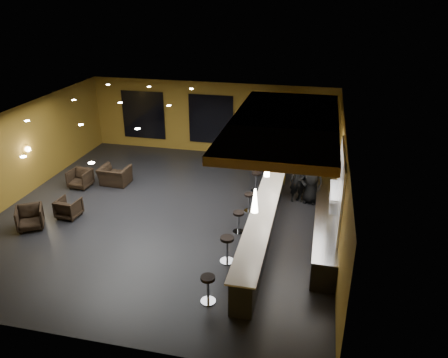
% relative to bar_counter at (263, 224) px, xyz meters
% --- Properties ---
extents(floor, '(12.00, 13.00, 0.10)m').
position_rel_bar_counter_xyz_m(floor, '(-3.65, 1.00, -0.55)').
color(floor, black).
rests_on(floor, ground).
extents(ceiling, '(12.00, 13.00, 0.10)m').
position_rel_bar_counter_xyz_m(ceiling, '(-3.65, 1.00, 3.05)').
color(ceiling, black).
extents(wall_back, '(12.00, 0.10, 3.50)m').
position_rel_bar_counter_xyz_m(wall_back, '(-3.65, 7.55, 1.25)').
color(wall_back, brown).
rests_on(wall_back, floor).
extents(wall_front, '(12.00, 0.10, 3.50)m').
position_rel_bar_counter_xyz_m(wall_front, '(-3.65, -5.55, 1.25)').
color(wall_front, brown).
rests_on(wall_front, floor).
extents(wall_left, '(0.10, 13.00, 3.50)m').
position_rel_bar_counter_xyz_m(wall_left, '(-9.70, 1.00, 1.25)').
color(wall_left, brown).
rests_on(wall_left, floor).
extents(wall_right, '(0.10, 13.00, 3.50)m').
position_rel_bar_counter_xyz_m(wall_right, '(2.40, 1.00, 1.25)').
color(wall_right, brown).
rests_on(wall_right, floor).
extents(wood_soffit, '(3.60, 8.00, 0.28)m').
position_rel_bar_counter_xyz_m(wood_soffit, '(0.35, 2.00, 2.86)').
color(wood_soffit, '#AD7332').
rests_on(wood_soffit, ceiling).
extents(window_left, '(2.20, 0.06, 2.40)m').
position_rel_bar_counter_xyz_m(window_left, '(-7.15, 7.44, 1.20)').
color(window_left, black).
rests_on(window_left, wall_back).
extents(window_center, '(2.20, 0.06, 2.40)m').
position_rel_bar_counter_xyz_m(window_center, '(-3.65, 7.44, 1.20)').
color(window_center, black).
rests_on(window_center, wall_back).
extents(window_right, '(2.20, 0.06, 2.40)m').
position_rel_bar_counter_xyz_m(window_right, '(-0.65, 7.44, 1.20)').
color(window_right, black).
rests_on(window_right, wall_back).
extents(tile_backsplash, '(0.06, 3.20, 2.40)m').
position_rel_bar_counter_xyz_m(tile_backsplash, '(2.31, 0.00, 1.50)').
color(tile_backsplash, white).
rests_on(tile_backsplash, wall_right).
extents(bar_counter, '(0.60, 8.00, 1.00)m').
position_rel_bar_counter_xyz_m(bar_counter, '(0.00, 0.00, 0.00)').
color(bar_counter, black).
rests_on(bar_counter, floor).
extents(bar_top, '(0.78, 8.10, 0.05)m').
position_rel_bar_counter_xyz_m(bar_top, '(0.00, 0.00, 0.52)').
color(bar_top, white).
rests_on(bar_top, bar_counter).
extents(prep_counter, '(0.70, 6.00, 0.86)m').
position_rel_bar_counter_xyz_m(prep_counter, '(2.00, 0.50, -0.07)').
color(prep_counter, black).
rests_on(prep_counter, floor).
extents(prep_top, '(0.72, 6.00, 0.03)m').
position_rel_bar_counter_xyz_m(prep_top, '(2.00, 0.50, 0.39)').
color(prep_top, silver).
rests_on(prep_top, prep_counter).
extents(wall_shelf_lower, '(0.30, 1.50, 0.03)m').
position_rel_bar_counter_xyz_m(wall_shelf_lower, '(2.17, -0.20, 1.10)').
color(wall_shelf_lower, silver).
rests_on(wall_shelf_lower, wall_right).
extents(wall_shelf_upper, '(0.30, 1.50, 0.03)m').
position_rel_bar_counter_xyz_m(wall_shelf_upper, '(2.17, -0.20, 1.55)').
color(wall_shelf_upper, silver).
rests_on(wall_shelf_upper, wall_right).
extents(column, '(0.60, 0.60, 3.50)m').
position_rel_bar_counter_xyz_m(column, '(0.00, 4.60, 1.25)').
color(column, olive).
rests_on(column, floor).
extents(wall_sconce, '(0.22, 0.22, 0.22)m').
position_rel_bar_counter_xyz_m(wall_sconce, '(-9.53, 1.50, 1.30)').
color(wall_sconce, '#FFE5B2').
rests_on(wall_sconce, wall_left).
extents(pendant_0, '(0.20, 0.20, 0.70)m').
position_rel_bar_counter_xyz_m(pendant_0, '(0.00, -2.00, 1.85)').
color(pendant_0, white).
rests_on(pendant_0, wood_soffit).
extents(pendant_1, '(0.20, 0.20, 0.70)m').
position_rel_bar_counter_xyz_m(pendant_1, '(0.00, 0.50, 1.85)').
color(pendant_1, white).
rests_on(pendant_1, wood_soffit).
extents(pendant_2, '(0.20, 0.20, 0.70)m').
position_rel_bar_counter_xyz_m(pendant_2, '(0.00, 3.00, 1.85)').
color(pendant_2, white).
rests_on(pendant_2, wood_soffit).
extents(staff_a, '(0.73, 0.57, 1.75)m').
position_rel_bar_counter_xyz_m(staff_a, '(0.92, 2.93, 0.38)').
color(staff_a, black).
rests_on(staff_a, floor).
extents(staff_b, '(0.89, 0.73, 1.69)m').
position_rel_bar_counter_xyz_m(staff_b, '(1.28, 3.00, 0.35)').
color(staff_b, black).
rests_on(staff_b, floor).
extents(staff_c, '(0.98, 0.76, 1.79)m').
position_rel_bar_counter_xyz_m(staff_c, '(1.44, 2.94, 0.40)').
color(staff_c, black).
rests_on(staff_c, floor).
extents(armchair_a, '(1.18, 1.19, 0.79)m').
position_rel_bar_counter_xyz_m(armchair_a, '(-7.86, -1.17, -0.10)').
color(armchair_a, black).
rests_on(armchair_a, floor).
extents(armchair_b, '(0.80, 0.82, 0.71)m').
position_rel_bar_counter_xyz_m(armchair_b, '(-7.00, -0.15, -0.15)').
color(armchair_b, black).
rests_on(armchair_b, floor).
extents(armchair_c, '(0.86, 0.88, 0.76)m').
position_rel_bar_counter_xyz_m(armchair_c, '(-7.90, 2.24, -0.12)').
color(armchair_c, black).
rests_on(armchair_c, floor).
extents(armchair_d, '(1.21, 1.07, 0.77)m').
position_rel_bar_counter_xyz_m(armchair_d, '(-6.64, 2.84, -0.12)').
color(armchair_d, black).
rests_on(armchair_d, floor).
extents(bar_stool_0, '(0.40, 0.40, 0.80)m').
position_rel_bar_counter_xyz_m(bar_stool_0, '(-0.94, -3.54, 0.01)').
color(bar_stool_0, silver).
rests_on(bar_stool_0, floor).
extents(bar_stool_1, '(0.43, 0.43, 0.85)m').
position_rel_bar_counter_xyz_m(bar_stool_1, '(-0.84, -1.64, 0.05)').
color(bar_stool_1, silver).
rests_on(bar_stool_1, floor).
extents(bar_stool_2, '(0.39, 0.39, 0.76)m').
position_rel_bar_counter_xyz_m(bar_stool_2, '(-0.84, 0.14, -0.01)').
color(bar_stool_2, silver).
rests_on(bar_stool_2, floor).
extents(bar_stool_3, '(0.36, 0.36, 0.71)m').
position_rel_bar_counter_xyz_m(bar_stool_3, '(-0.75, 1.69, -0.04)').
color(bar_stool_3, silver).
rests_on(bar_stool_3, floor).
extents(bar_stool_4, '(0.42, 0.42, 0.83)m').
position_rel_bar_counter_xyz_m(bar_stool_4, '(-0.76, 3.45, 0.03)').
color(bar_stool_4, silver).
rests_on(bar_stool_4, floor).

